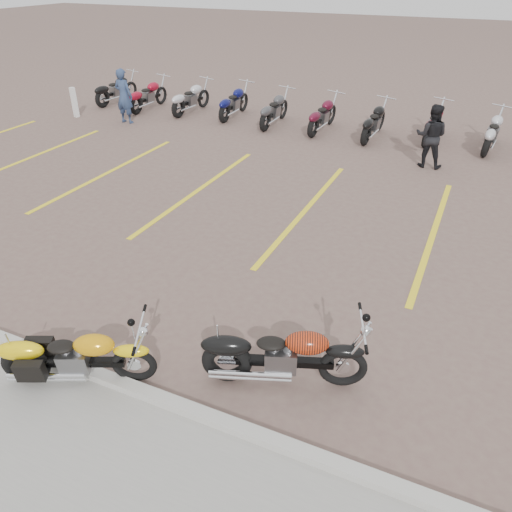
{
  "coord_description": "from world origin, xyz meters",
  "views": [
    {
      "loc": [
        3.17,
        -5.49,
        4.71
      ],
      "look_at": [
        0.37,
        0.58,
        0.75
      ],
      "focal_mm": 35.0,
      "sensor_mm": 36.0,
      "label": 1
    }
  ],
  "objects_px": {
    "yellow_cruiser": "(75,357)",
    "flame_cruiser": "(280,357)",
    "bollard": "(74,102)",
    "person_a": "(124,96)",
    "person_b": "(431,136)"
  },
  "relations": [
    {
      "from": "yellow_cruiser",
      "to": "flame_cruiser",
      "type": "height_order",
      "value": "flame_cruiser"
    },
    {
      "from": "flame_cruiser",
      "to": "bollard",
      "type": "bearing_deg",
      "value": 121.48
    },
    {
      "from": "person_a",
      "to": "flame_cruiser",
      "type": "bearing_deg",
      "value": 136.59
    },
    {
      "from": "person_b",
      "to": "bollard",
      "type": "relative_size",
      "value": 1.63
    },
    {
      "from": "yellow_cruiser",
      "to": "flame_cruiser",
      "type": "relative_size",
      "value": 0.92
    },
    {
      "from": "yellow_cruiser",
      "to": "bollard",
      "type": "distance_m",
      "value": 13.36
    },
    {
      "from": "yellow_cruiser",
      "to": "flame_cruiser",
      "type": "bearing_deg",
      "value": -0.56
    },
    {
      "from": "yellow_cruiser",
      "to": "flame_cruiser",
      "type": "xyz_separation_m",
      "value": [
        2.36,
        1.05,
        0.03
      ]
    },
    {
      "from": "person_a",
      "to": "bollard",
      "type": "relative_size",
      "value": 1.75
    },
    {
      "from": "bollard",
      "to": "person_b",
      "type": "bearing_deg",
      "value": 0.5
    },
    {
      "from": "person_b",
      "to": "bollard",
      "type": "distance_m",
      "value": 11.85
    },
    {
      "from": "yellow_cruiser",
      "to": "bollard",
      "type": "relative_size",
      "value": 1.84
    },
    {
      "from": "flame_cruiser",
      "to": "person_a",
      "type": "bearing_deg",
      "value": 115.34
    },
    {
      "from": "yellow_cruiser",
      "to": "person_a",
      "type": "height_order",
      "value": "person_a"
    },
    {
      "from": "yellow_cruiser",
      "to": "bollard",
      "type": "xyz_separation_m",
      "value": [
        -8.97,
        9.9,
        0.1
      ]
    }
  ]
}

